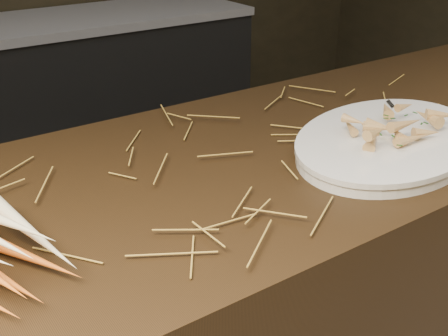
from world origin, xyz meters
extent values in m
cube|color=black|center=(0.00, 0.30, 0.45)|extent=(2.40, 0.70, 0.90)
cube|color=black|center=(0.30, 2.18, 0.40)|extent=(1.80, 0.60, 0.80)
cube|color=#99999E|center=(0.30, 2.18, 0.82)|extent=(1.82, 0.62, 0.04)
cone|color=orange|center=(-0.50, 0.22, 0.92)|extent=(0.16, 0.27, 0.04)
cone|color=beige|center=(-0.47, 0.21, 0.94)|extent=(0.08, 0.27, 0.03)
cube|color=silver|center=(0.43, 0.20, 0.93)|extent=(0.12, 0.16, 0.00)
camera|label=1|loc=(-0.63, -0.52, 1.38)|focal=45.00mm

